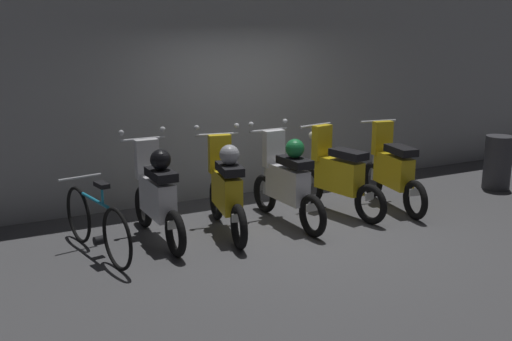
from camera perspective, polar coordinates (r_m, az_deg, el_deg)
ground_plane at (r=7.74m, az=3.96°, el=-5.55°), size 80.00×80.00×0.00m
back_wall at (r=9.12m, az=-2.44°, el=7.68°), size 16.00×0.30×3.19m
motorbike_slot_0 at (r=7.30m, az=-9.26°, el=-2.21°), size 0.59×1.68×1.29m
motorbike_slot_1 at (r=7.48m, az=-2.81°, el=-1.65°), size 0.58×1.67×1.29m
motorbike_slot_2 at (r=7.82m, az=2.86°, el=-0.96°), size 0.59×1.68×1.29m
motorbike_slot_3 at (r=8.33m, az=7.57°, el=-0.47°), size 0.57×1.67×1.18m
motorbike_slot_4 at (r=8.75m, az=12.59°, el=0.00°), size 0.56×1.67×1.18m
bicycle at (r=7.02m, az=-14.67°, el=-4.89°), size 0.50×1.71×0.89m
trash_bin at (r=10.22m, az=21.65°, el=0.70°), size 0.42×0.42×0.84m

